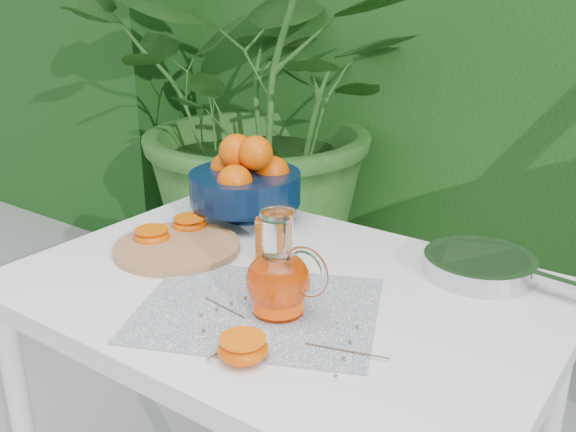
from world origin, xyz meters
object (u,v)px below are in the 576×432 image
Objects in this scene: white_table at (282,322)px; juice_pitcher at (279,278)px; cutting_board at (177,247)px; saute_pan at (481,265)px; fruit_bowl at (246,180)px.

white_table is 5.50× the size of juice_pitcher.
cutting_board is 0.69× the size of saute_pan.
saute_pan is (0.23, 0.35, -0.05)m from juice_pitcher.
fruit_bowl is (-0.00, 0.24, 0.09)m from cutting_board.
juice_pitcher is 0.42m from saute_pan.
saute_pan is (0.56, 0.02, -0.07)m from fruit_bowl.
cutting_board is 0.80× the size of fruit_bowl.
juice_pitcher reaches higher than saute_pan.
white_table is 3.81× the size of cutting_board.
fruit_bowl is 0.86× the size of saute_pan.
fruit_bowl is (-0.27, 0.23, 0.18)m from white_table.
white_table is 0.40m from saute_pan.
juice_pitcher is at bearing -44.25° from fruit_bowl.
juice_pitcher is at bearing -56.29° from white_table.
cutting_board is at bearing -179.31° from white_table.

